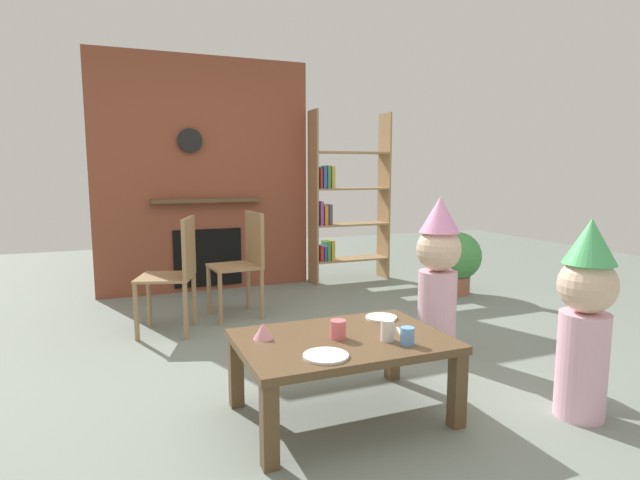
{
  "coord_description": "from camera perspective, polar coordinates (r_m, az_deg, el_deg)",
  "views": [
    {
      "loc": [
        -1.15,
        -2.81,
        1.25
      ],
      "look_at": [
        0.15,
        0.4,
        0.78
      ],
      "focal_mm": 28.62,
      "sensor_mm": 36.0,
      "label": 1
    }
  ],
  "objects": [
    {
      "name": "dining_chair_left",
      "position": [
        4.07,
        -15.67,
        -3.02
      ],
      "size": [
        0.51,
        0.51,
        0.9
      ],
      "rotation": [
        0.0,
        0.0,
        2.82
      ],
      "color": "#9E7A51",
      "rests_on": "ground_plane"
    },
    {
      "name": "paper_cup_near_left",
      "position": [
        2.58,
        7.55,
        -9.97
      ],
      "size": [
        0.07,
        0.07,
        0.1
      ],
      "primitive_type": "cylinder",
      "color": "silver",
      "rests_on": "coffee_table"
    },
    {
      "name": "child_with_cone_hat",
      "position": [
        2.9,
        27.55,
        -7.36
      ],
      "size": [
        0.28,
        0.28,
        1.02
      ],
      "rotation": [
        0.0,
        0.0,
        2.75
      ],
      "color": "#EAB2C6",
      "rests_on": "ground_plane"
    },
    {
      "name": "paper_plate_rear",
      "position": [
        2.95,
        6.86,
        -8.6
      ],
      "size": [
        0.18,
        0.18,
        0.01
      ],
      "primitive_type": "cylinder",
      "color": "white",
      "rests_on": "coffee_table"
    },
    {
      "name": "table_fork",
      "position": [
        2.73,
        8.91,
        -10.11
      ],
      "size": [
        0.07,
        0.15,
        0.01
      ],
      "primitive_type": "cube",
      "rotation": [
        0.0,
        0.0,
        1.21
      ],
      "color": "silver",
      "rests_on": "coffee_table"
    },
    {
      "name": "brick_fireplace_feature",
      "position": [
        5.48,
        -12.84,
        6.94
      ],
      "size": [
        2.2,
        0.28,
        2.4
      ],
      "color": "brown",
      "rests_on": "ground_plane"
    },
    {
      "name": "bookshelf",
      "position": [
        5.74,
        2.53,
        3.94
      ],
      "size": [
        0.9,
        0.28,
        1.9
      ],
      "color": "#9E7A51",
      "rests_on": "ground_plane"
    },
    {
      "name": "paper_plate_front",
      "position": [
        2.36,
        0.65,
        -12.81
      ],
      "size": [
        0.21,
        0.21,
        0.01
      ],
      "primitive_type": "cylinder",
      "color": "white",
      "rests_on": "coffee_table"
    },
    {
      "name": "paper_cup_center",
      "position": [
        2.59,
        2.03,
        -9.95
      ],
      "size": [
        0.08,
        0.08,
        0.09
      ],
      "primitive_type": "cylinder",
      "color": "#E5666B",
      "rests_on": "coffee_table"
    },
    {
      "name": "coffee_table",
      "position": [
        2.64,
        2.49,
        -12.09
      ],
      "size": [
        1.04,
        0.72,
        0.42
      ],
      "color": "brown",
      "rests_on": "ground_plane"
    },
    {
      "name": "ground_plane",
      "position": [
        3.28,
        0.19,
        -14.68
      ],
      "size": [
        12.0,
        12.0,
        0.0
      ],
      "primitive_type": "plane",
      "color": "gray"
    },
    {
      "name": "birthday_cake_slice",
      "position": [
        2.61,
        -6.38,
        -10.05
      ],
      "size": [
        0.1,
        0.1,
        0.08
      ],
      "primitive_type": "cone",
      "color": "pink",
      "rests_on": "coffee_table"
    },
    {
      "name": "dining_chair_middle",
      "position": [
        4.43,
        -8.43,
        -1.95
      ],
      "size": [
        0.43,
        0.43,
        0.9
      ],
      "rotation": [
        0.0,
        0.0,
        3.22
      ],
      "color": "#9E7A51",
      "rests_on": "ground_plane"
    },
    {
      "name": "child_in_pink",
      "position": [
        3.54,
        13.05,
        -3.52
      ],
      "size": [
        0.3,
        0.3,
        1.08
      ],
      "rotation": [
        0.0,
        0.0,
        -2.61
      ],
      "color": "#EAB2C6",
      "rests_on": "ground_plane"
    },
    {
      "name": "potted_plant_tall",
      "position": [
        5.37,
        15.07,
        -2.07
      ],
      "size": [
        0.49,
        0.49,
        0.64
      ],
      "color": "#9E5B42",
      "rests_on": "ground_plane"
    },
    {
      "name": "paper_cup_near_right",
      "position": [
        2.54,
        9.74,
        -10.52
      ],
      "size": [
        0.07,
        0.07,
        0.09
      ],
      "primitive_type": "cylinder",
      "color": "#669EE0",
      "rests_on": "coffee_table"
    }
  ]
}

